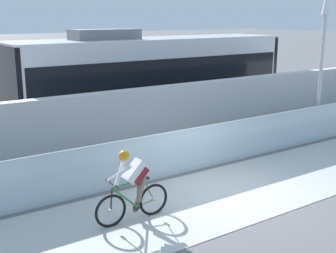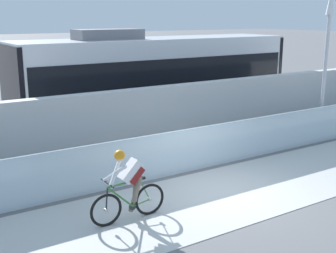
# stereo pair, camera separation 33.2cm
# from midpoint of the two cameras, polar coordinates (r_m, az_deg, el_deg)

# --- Properties ---
(ground_plane) EXTENTS (200.00, 200.00, 0.00)m
(ground_plane) POSITION_cam_midpoint_polar(r_m,az_deg,el_deg) (11.35, 6.77, -8.39)
(ground_plane) COLOR slate
(bike_path_deck) EXTENTS (32.00, 3.20, 0.01)m
(bike_path_deck) POSITION_cam_midpoint_polar(r_m,az_deg,el_deg) (11.34, 6.77, -8.36)
(bike_path_deck) COLOR beige
(bike_path_deck) RESTS_ON ground
(glass_parapet) EXTENTS (32.00, 0.05, 1.24)m
(glass_parapet) POSITION_cam_midpoint_polar(r_m,az_deg,el_deg) (12.50, 1.27, -3.15)
(glass_parapet) COLOR silver
(glass_parapet) RESTS_ON ground
(concrete_barrier_wall) EXTENTS (32.00, 0.36, 2.17)m
(concrete_barrier_wall) POSITION_cam_midpoint_polar(r_m,az_deg,el_deg) (13.83, -3.07, 0.52)
(concrete_barrier_wall) COLOR silver
(concrete_barrier_wall) RESTS_ON ground
(tram_rail_near) EXTENTS (32.00, 0.08, 0.01)m
(tram_rail_near) POSITION_cam_midpoint_polar(r_m,az_deg,el_deg) (16.20, -7.61, -1.52)
(tram_rail_near) COLOR #595654
(tram_rail_near) RESTS_ON ground
(tram_rail_far) EXTENTS (32.00, 0.08, 0.01)m
(tram_rail_far) POSITION_cam_midpoint_polar(r_m,az_deg,el_deg) (17.45, -9.75, -0.47)
(tram_rail_far) COLOR #595654
(tram_rail_far) RESTS_ON ground
(tram) EXTENTS (11.06, 2.54, 3.81)m
(tram) POSITION_cam_midpoint_polar(r_m,az_deg,el_deg) (17.47, -2.57, 6.05)
(tram) COLOR silver
(tram) RESTS_ON ground
(cyclist_on_bike) EXTENTS (1.77, 0.58, 1.61)m
(cyclist_on_bike) POSITION_cam_midpoint_polar(r_m,az_deg,el_deg) (9.60, -5.51, -7.58)
(cyclist_on_bike) COLOR black
(cyclist_on_bike) RESTS_ON ground
(lamp_post_antenna) EXTENTS (0.28, 0.28, 5.20)m
(lamp_post_antenna) POSITION_cam_midpoint_polar(r_m,az_deg,el_deg) (16.52, 18.51, 9.78)
(lamp_post_antenna) COLOR gray
(lamp_post_antenna) RESTS_ON ground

